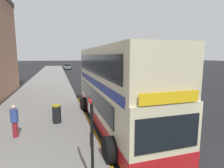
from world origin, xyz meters
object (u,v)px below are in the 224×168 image
object	(u,v)px
litter_bin	(57,114)
double_decker_bus	(115,89)
bus_stop_sign	(92,135)
parked_car_grey_distant	(67,67)
parked_car_silver_far	(100,72)
pedestrian_waiting_near_sign	(14,120)

from	to	relation	value
litter_bin	double_decker_bus	bearing A→B (deg)	-11.35
bus_stop_sign	parked_car_grey_distant	xyz separation A→B (m)	(1.99, 50.88, -0.85)
bus_stop_sign	parked_car_grey_distant	distance (m)	50.93
bus_stop_sign	double_decker_bus	bearing A→B (deg)	64.73
double_decker_bus	parked_car_grey_distant	size ratio (longest dim) A/B	2.53
parked_car_silver_far	litter_bin	bearing A→B (deg)	71.11
parked_car_grey_distant	pedestrian_waiting_near_sign	xyz separation A→B (m)	(-4.89, -46.78, 0.18)
pedestrian_waiting_near_sign	litter_bin	size ratio (longest dim) A/B	1.48
double_decker_bus	parked_car_grey_distant	bearing A→B (deg)	90.36
pedestrian_waiting_near_sign	litter_bin	distance (m)	2.35
double_decker_bus	parked_car_grey_distant	world-z (taller)	double_decker_bus
double_decker_bus	litter_bin	xyz separation A→B (m)	(-3.30, 0.66, -1.39)
bus_stop_sign	parked_car_silver_far	size ratio (longest dim) A/B	0.60
double_decker_bus	litter_bin	bearing A→B (deg)	168.65
double_decker_bus	litter_bin	distance (m)	3.64
bus_stop_sign	litter_bin	distance (m)	5.66
double_decker_bus	parked_car_grey_distant	distance (m)	46.08
litter_bin	parked_car_silver_far	bearing A→B (deg)	71.38
litter_bin	parked_car_grey_distant	bearing A→B (deg)	86.21
bus_stop_sign	parked_car_silver_far	xyz separation A→B (m)	(7.45, 30.64, -0.85)
parked_car_silver_far	pedestrian_waiting_near_sign	world-z (taller)	pedestrian_waiting_near_sign
double_decker_bus	bus_stop_sign	distance (m)	5.35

